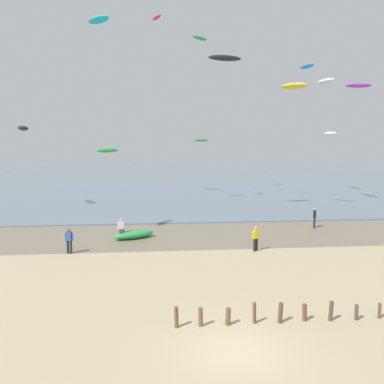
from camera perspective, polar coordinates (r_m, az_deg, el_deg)
name	(u,v)px	position (r m, az deg, el deg)	size (l,w,h in m)	color
ground_plane	(236,351)	(15.96, 6.22, -21.26)	(160.00, 160.00, 0.00)	tan
wet_sand_strip	(192,235)	(32.39, -0.04, -6.06)	(120.00, 8.73, 0.01)	#7A6D59
sea	(171,181)	(71.16, -2.96, 1.52)	(160.00, 70.00, 0.10)	slate
groyne_near	(345,311)	(19.14, 20.70, -15.31)	(15.37, 0.33, 0.92)	brown
person_nearest_camera	(69,240)	(28.42, -16.83, -6.46)	(0.55, 0.30, 1.71)	#232328
person_mid_beach	(256,238)	(28.15, 8.91, -6.36)	(0.51, 0.37, 1.71)	#232328
person_left_flank	(315,217)	(36.42, 16.78, -3.38)	(0.33, 0.54, 1.71)	#232328
person_right_flank	(122,228)	(31.08, -9.82, -5.04)	(0.56, 0.29, 1.71)	#383842
grounded_kite	(134,234)	(31.63, -8.16, -5.89)	(3.21, 1.16, 0.64)	green
kite_aloft_0	(326,81)	(47.77, 18.22, 14.53)	(3.34, 1.07, 0.53)	white
kite_aloft_1	(98,20)	(50.88, -12.97, 22.47)	(3.57, 1.14, 0.57)	#19B2B7
kite_aloft_3	(294,86)	(43.17, 14.11, 14.22)	(2.97, 0.95, 0.47)	yellow
kite_aloft_4	(330,133)	(61.28, 18.79, 7.84)	(1.99, 0.64, 0.32)	white
kite_aloft_5	(307,66)	(53.93, 15.77, 16.59)	(3.07, 0.98, 0.49)	#2384D1
kite_aloft_6	(201,140)	(49.14, 1.21, 7.28)	(2.18, 0.70, 0.35)	green
kite_aloft_7	(157,17)	(45.61, -4.95, 23.18)	(1.94, 0.62, 0.31)	red
kite_aloft_8	(107,150)	(33.13, -11.78, 5.74)	(2.24, 0.72, 0.36)	green
kite_aloft_9	(225,58)	(40.98, 4.62, 18.19)	(3.36, 1.07, 0.54)	black
kite_aloft_10	(23,128)	(46.39, -22.59, 8.26)	(3.17, 1.01, 0.51)	black
kite_aloft_11	(200,38)	(56.24, 1.06, 20.75)	(2.86, 0.92, 0.46)	green
kite_aloft_12	(358,85)	(41.19, 22.26, 13.65)	(2.42, 0.77, 0.39)	purple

